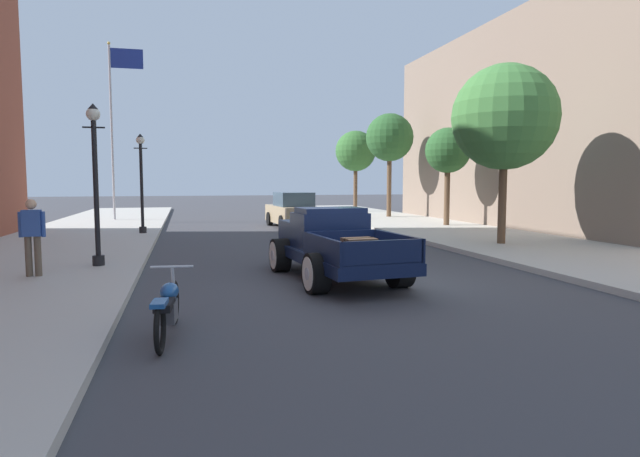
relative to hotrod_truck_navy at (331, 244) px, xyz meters
name	(u,v)px	position (x,y,z in m)	size (l,w,h in m)	color
ground_plane	(353,282)	(0.28, -0.75, -0.75)	(140.00, 140.00, 0.00)	#3D3D42
sidewalk_right	(631,266)	(7.53, -0.75, -0.68)	(5.50, 64.00, 0.15)	#B7B2A8
hotrod_truck_navy	(331,244)	(0.00, 0.00, 0.00)	(2.47, 5.04, 1.58)	#0F1938
motorcycle_parked	(168,307)	(-3.45, -4.02, -0.31)	(0.62, 2.12, 0.93)	black
car_background_tan	(293,211)	(1.72, 13.12, 0.01)	(2.08, 4.41, 1.65)	tan
pedestrian_sidewalk_left	(32,233)	(-6.35, 0.85, 0.33)	(0.53, 0.22, 1.65)	brown
street_lamp_near	(95,172)	(-5.24, 2.09, 1.63)	(0.50, 0.32, 3.85)	black
street_lamp_far	(141,176)	(-4.82, 10.33, 1.63)	(0.50, 0.32, 3.85)	black
flagpole	(116,112)	(-6.60, 18.39, 5.02)	(1.74, 0.16, 9.16)	#B2B2B7
street_tree_nearest	(505,118)	(6.80, 3.81, 3.45)	(3.37, 3.37, 5.75)	brown
street_tree_second	(448,151)	(8.51, 10.90, 2.78)	(2.07, 2.07, 4.46)	brown
street_tree_third	(390,138)	(8.10, 17.09, 3.84)	(2.69, 2.69, 5.82)	brown
street_tree_farthest	(356,151)	(7.92, 22.78, 3.39)	(2.69, 2.69, 5.37)	brown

